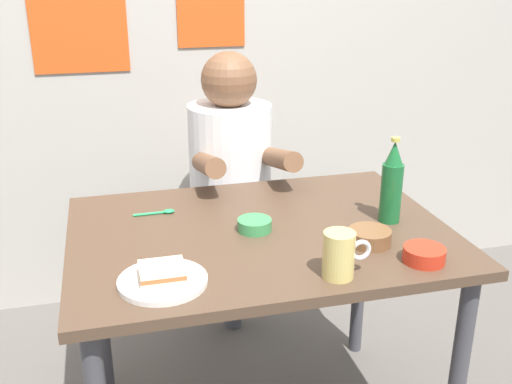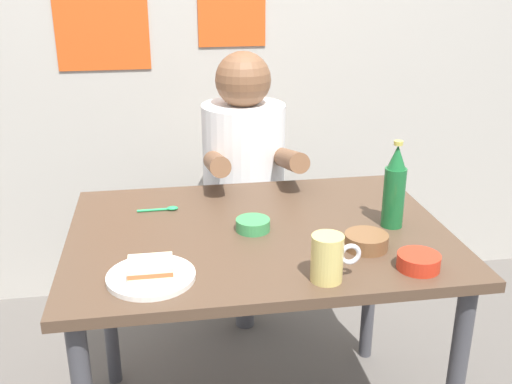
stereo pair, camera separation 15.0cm
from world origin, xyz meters
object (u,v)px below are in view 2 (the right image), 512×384
(stool, at_px, (244,252))
(person_seated, at_px, (244,157))
(dining_table, at_px, (259,258))
(plate_orange, at_px, (151,277))
(beer_mug, at_px, (328,258))
(sandwich, at_px, (150,268))
(beer_bottle, at_px, (394,188))
(condiment_bowl_brown, at_px, (366,241))

(stool, xyz_separation_m, person_seated, (0.00, -0.01, 0.42))
(dining_table, relative_size, plate_orange, 5.00)
(beer_mug, bearing_deg, person_seated, 94.46)
(stool, distance_m, sandwich, 1.04)
(plate_orange, distance_m, beer_bottle, 0.75)
(sandwich, height_order, condiment_bowl_brown, sandwich)
(stool, relative_size, beer_bottle, 1.72)
(person_seated, relative_size, beer_bottle, 2.75)
(person_seated, height_order, beer_bottle, person_seated)
(dining_table, height_order, person_seated, person_seated)
(beer_bottle, bearing_deg, person_seated, 118.19)
(plate_orange, bearing_deg, beer_mug, -9.56)
(stool, bearing_deg, person_seated, -90.00)
(person_seated, relative_size, plate_orange, 3.27)
(person_seated, xyz_separation_m, beer_mug, (0.07, -0.94, 0.03))
(beer_bottle, bearing_deg, sandwich, -163.28)
(plate_orange, height_order, condiment_bowl_brown, condiment_bowl_brown)
(person_seated, xyz_separation_m, beer_bottle, (0.35, -0.65, 0.09))
(beer_mug, xyz_separation_m, beer_bottle, (0.28, 0.28, 0.06))
(dining_table, bearing_deg, person_seated, 85.81)
(beer_mug, distance_m, beer_bottle, 0.40)
(dining_table, distance_m, beer_bottle, 0.45)
(dining_table, bearing_deg, sandwich, -141.75)
(dining_table, distance_m, beer_mug, 0.37)
(dining_table, distance_m, condiment_bowl_brown, 0.34)
(stool, xyz_separation_m, plate_orange, (-0.36, -0.88, 0.40))
(person_seated, distance_m, condiment_bowl_brown, 0.82)
(beer_mug, bearing_deg, stool, 94.41)
(stool, bearing_deg, dining_table, -94.12)
(plate_orange, xyz_separation_m, condiment_bowl_brown, (0.58, 0.08, 0.02))
(stool, xyz_separation_m, sandwich, (-0.36, -0.88, 0.42))
(dining_table, height_order, plate_orange, plate_orange)
(condiment_bowl_brown, bearing_deg, sandwich, -172.19)
(condiment_bowl_brown, bearing_deg, person_seated, 106.01)
(person_seated, bearing_deg, plate_orange, -112.41)
(stool, height_order, condiment_bowl_brown, condiment_bowl_brown)
(person_seated, height_order, sandwich, person_seated)
(beer_bottle, bearing_deg, condiment_bowl_brown, -133.27)
(beer_mug, relative_size, condiment_bowl_brown, 1.05)
(plate_orange, relative_size, beer_bottle, 0.84)
(sandwich, bearing_deg, dining_table, 38.25)
(plate_orange, bearing_deg, stool, 67.85)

